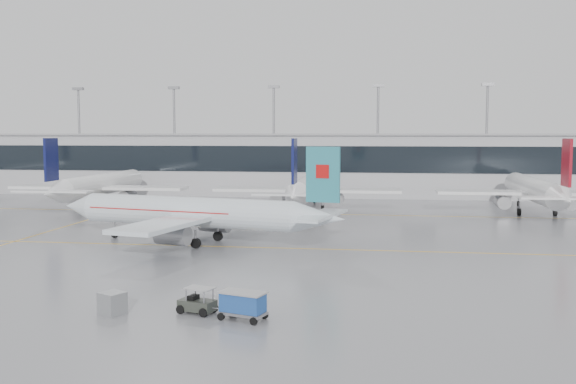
# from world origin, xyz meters

# --- Properties ---
(ground) EXTENTS (320.00, 320.00, 0.00)m
(ground) POSITION_xyz_m (0.00, 0.00, 0.00)
(ground) COLOR gray
(ground) RESTS_ON ground
(taxi_line_main) EXTENTS (120.00, 0.25, 0.01)m
(taxi_line_main) POSITION_xyz_m (0.00, 0.00, 0.01)
(taxi_line_main) COLOR gold
(taxi_line_main) RESTS_ON ground
(taxi_line_north) EXTENTS (120.00, 0.25, 0.01)m
(taxi_line_north) POSITION_xyz_m (0.00, 30.00, 0.01)
(taxi_line_north) COLOR gold
(taxi_line_north) RESTS_ON ground
(taxi_line_cross) EXTENTS (0.25, 60.00, 0.01)m
(taxi_line_cross) POSITION_xyz_m (-30.00, 15.00, 0.01)
(taxi_line_cross) COLOR gold
(taxi_line_cross) RESTS_ON ground
(terminal) EXTENTS (180.00, 15.00, 12.00)m
(terminal) POSITION_xyz_m (0.00, 62.00, 6.00)
(terminal) COLOR #A4A4A8
(terminal) RESTS_ON ground
(terminal_glass) EXTENTS (180.00, 0.20, 5.00)m
(terminal_glass) POSITION_xyz_m (0.00, 54.45, 7.50)
(terminal_glass) COLOR black
(terminal_glass) RESTS_ON ground
(terminal_roof) EXTENTS (182.00, 16.00, 0.40)m
(terminal_roof) POSITION_xyz_m (0.00, 62.00, 12.20)
(terminal_roof) COLOR gray
(terminal_roof) RESTS_ON ground
(light_masts) EXTENTS (156.40, 1.00, 22.60)m
(light_masts) POSITION_xyz_m (0.00, 68.00, 13.34)
(light_masts) COLOR gray
(light_masts) RESTS_ON ground
(air_canada_jet) EXTENTS (35.13, 28.22, 10.99)m
(air_canada_jet) POSITION_xyz_m (-8.75, 1.41, 3.47)
(air_canada_jet) COLOR silver
(air_canada_jet) RESTS_ON ground
(parked_jet_b) EXTENTS (29.64, 36.96, 11.72)m
(parked_jet_b) POSITION_xyz_m (-35.00, 33.69, 3.71)
(parked_jet_b) COLOR white
(parked_jet_b) RESTS_ON ground
(parked_jet_c) EXTENTS (29.64, 36.96, 11.72)m
(parked_jet_c) POSITION_xyz_m (-0.00, 33.69, 3.71)
(parked_jet_c) COLOR white
(parked_jet_c) RESTS_ON ground
(parked_jet_d) EXTENTS (29.64, 36.96, 11.72)m
(parked_jet_d) POSITION_xyz_m (35.00, 33.69, 3.71)
(parked_jet_d) COLOR white
(parked_jet_d) RESTS_ON ground
(baggage_tug) EXTENTS (3.78, 2.22, 1.80)m
(baggage_tug) POSITION_xyz_m (-0.95, -25.77, 0.64)
(baggage_tug) COLOR #2E322C
(baggage_tug) RESTS_ON ground
(baggage_cart) EXTENTS (3.41, 2.53, 1.89)m
(baggage_cart) POSITION_xyz_m (2.48, -26.86, 1.10)
(baggage_cart) COLOR gray
(baggage_cart) RESTS_ON ground
(gse_unit) EXTENTS (2.02, 1.98, 1.53)m
(gse_unit) POSITION_xyz_m (-6.61, -26.87, 0.77)
(gse_unit) COLOR gray
(gse_unit) RESTS_ON ground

